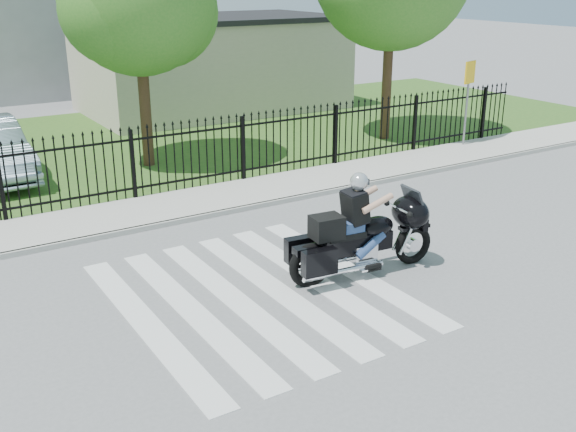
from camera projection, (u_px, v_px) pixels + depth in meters
ground at (256, 295)px, 11.71m from camera, size 120.00×120.00×0.00m
crosswalk at (256, 294)px, 11.71m from camera, size 5.00×5.50×0.01m
sidewalk at (151, 211)px, 15.68m from camera, size 40.00×2.00×0.12m
curb at (167, 224)px, 14.88m from camera, size 40.00×0.12×0.12m
grass_strip at (70, 150)px, 21.28m from camera, size 40.00×12.00×0.02m
iron_fence at (133, 166)px, 16.19m from camera, size 26.00×0.04×1.80m
building_low at (212, 66)px, 27.38m from camera, size 10.00×6.00×3.50m
building_low_roof at (210, 19)px, 26.75m from camera, size 10.20×6.20×0.20m
motorcycle_rider at (360, 233)px, 12.24m from camera, size 3.04×1.14×2.01m
traffic_sign at (469, 86)px, 20.92m from camera, size 0.56×0.20×2.63m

